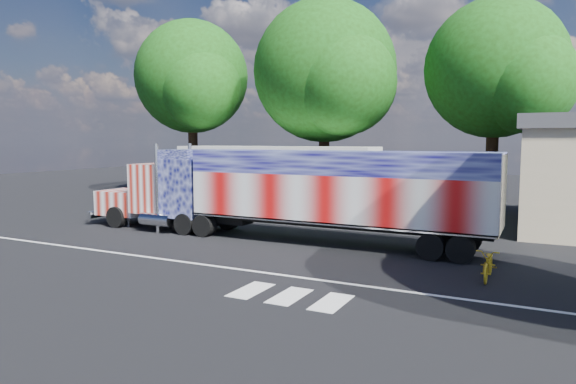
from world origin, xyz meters
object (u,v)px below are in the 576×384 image
at_px(woman, 126,210).
at_px(tree_ne_a, 498,69).
at_px(semi_truck, 284,191).
at_px(tree_nw_a, 193,78).
at_px(tree_n_mid, 326,72).
at_px(bicycle, 489,264).
at_px(coach_bus, 275,176).

relative_size(woman, tree_ne_a, 0.13).
height_order(woman, tree_ne_a, tree_ne_a).
xyz_separation_m(semi_truck, tree_nw_a, (-14.02, 12.44, 6.69)).
bearing_deg(woman, tree_n_mid, 54.32).
bearing_deg(bicycle, coach_bus, 139.13).
relative_size(coach_bus, tree_n_mid, 0.97).
relative_size(bicycle, tree_nw_a, 0.14).
distance_m(tree_ne_a, tree_nw_a, 20.93).
height_order(semi_truck, bicycle, semi_truck).
xyz_separation_m(woman, tree_ne_a, (15.10, 14.22, 7.42)).
relative_size(coach_bus, tree_ne_a, 1.05).
distance_m(semi_truck, tree_n_mid, 15.02).
height_order(woman, tree_nw_a, tree_nw_a).
bearing_deg(tree_nw_a, semi_truck, -41.59).
height_order(bicycle, tree_ne_a, tree_ne_a).
bearing_deg(tree_n_mid, semi_truck, -74.63).
bearing_deg(tree_n_mid, tree_ne_a, 3.23).
height_order(semi_truck, tree_ne_a, tree_ne_a).
xyz_separation_m(tree_ne_a, tree_n_mid, (-10.44, -0.59, 0.41)).
bearing_deg(woman, tree_nw_a, 97.08).
distance_m(tree_n_mid, tree_nw_a, 10.46).
bearing_deg(coach_bus, semi_truck, -59.48).
bearing_deg(woman, tree_ne_a, 26.46).
bearing_deg(tree_ne_a, tree_nw_a, -176.80).
height_order(semi_truck, tree_nw_a, tree_nw_a).
bearing_deg(bicycle, tree_nw_a, 145.89).
xyz_separation_m(coach_bus, tree_nw_a, (-8.64, 3.31, 6.80)).
bearing_deg(semi_truck, tree_n_mid, 105.37).
height_order(bicycle, tree_n_mid, tree_n_mid).
bearing_deg(tree_ne_a, tree_n_mid, -176.77).
bearing_deg(tree_nw_a, tree_n_mid, 3.17).
relative_size(semi_truck, tree_ne_a, 1.52).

